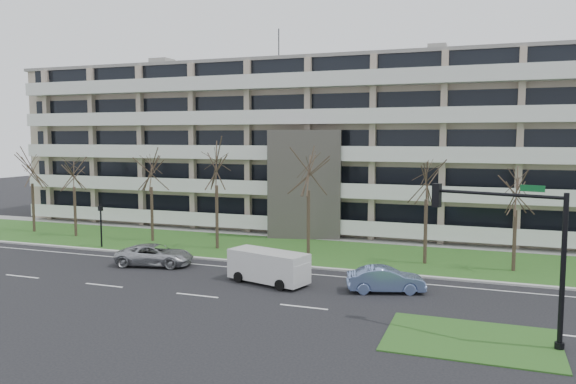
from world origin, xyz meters
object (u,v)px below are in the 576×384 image
at_px(blue_sedan, 386,279).
at_px(white_van, 269,264).
at_px(traffic_signal, 515,240).
at_px(silver_pickup, 155,255).
at_px(pedestrian_signal, 101,220).

relative_size(blue_sedan, white_van, 0.82).
bearing_deg(white_van, traffic_signal, -5.13).
distance_m(silver_pickup, traffic_signal, 22.91).
bearing_deg(white_van, pedestrian_signal, 177.49).
relative_size(blue_sedan, traffic_signal, 0.65).
bearing_deg(silver_pickup, white_van, -112.00).
relative_size(white_van, traffic_signal, 0.78).
bearing_deg(pedestrian_signal, silver_pickup, -17.95).
bearing_deg(blue_sedan, white_van, 75.93).
distance_m(blue_sedan, pedestrian_signal, 23.22).
bearing_deg(traffic_signal, silver_pickup, 179.87).
xyz_separation_m(silver_pickup, white_van, (8.75, -1.64, 0.42)).
xyz_separation_m(blue_sedan, pedestrian_signal, (-22.64, 4.96, 1.43)).
bearing_deg(pedestrian_signal, traffic_signal, -10.29).
distance_m(traffic_signal, pedestrian_signal, 30.77).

